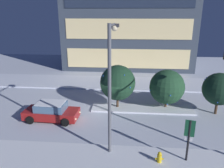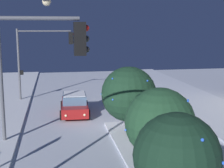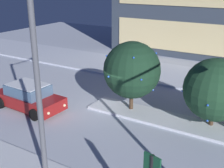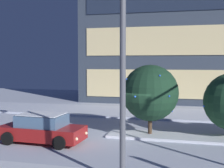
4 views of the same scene
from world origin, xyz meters
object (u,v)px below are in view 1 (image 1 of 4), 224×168
at_px(parking_info_sign, 189,136).
at_px(decorated_tree_right_of_median, 118,83).
at_px(car_near, 51,112).
at_px(decorated_tree_left_of_median, 219,89).
at_px(street_lamp_arched, 111,71).
at_px(decorated_tree_median, 167,87).
at_px(fire_hydrant, 159,158).

height_order(parking_info_sign, decorated_tree_right_of_median, decorated_tree_right_of_median).
relative_size(car_near, decorated_tree_left_of_median, 1.24).
relative_size(car_near, parking_info_sign, 1.65).
distance_m(street_lamp_arched, parking_info_sign, 5.71).
height_order(parking_info_sign, decorated_tree_median, decorated_tree_median).
xyz_separation_m(car_near, parking_info_sign, (9.58, -4.57, 1.01)).
xyz_separation_m(fire_hydrant, decorated_tree_median, (1.49, 7.97, 1.63)).
xyz_separation_m(decorated_tree_left_of_median, decorated_tree_right_of_median, (-8.44, 0.49, 0.17)).
xyz_separation_m(decorated_tree_median, decorated_tree_right_of_median, (-4.34, -0.37, 0.39)).
xyz_separation_m(street_lamp_arched, fire_hydrant, (2.89, -1.51, -4.68)).
relative_size(fire_hydrant, decorated_tree_median, 0.22).
height_order(street_lamp_arched, parking_info_sign, street_lamp_arched).
bearing_deg(parking_info_sign, fire_hydrant, 115.31).
relative_size(decorated_tree_median, decorated_tree_right_of_median, 0.90).
relative_size(fire_hydrant, decorated_tree_left_of_median, 0.22).
relative_size(car_near, street_lamp_arched, 0.57).
distance_m(street_lamp_arched, fire_hydrant, 5.70).
height_order(street_lamp_arched, decorated_tree_right_of_median, street_lamp_arched).
bearing_deg(street_lamp_arched, decorated_tree_median, -31.89).
height_order(parking_info_sign, decorated_tree_left_of_median, decorated_tree_left_of_median).
bearing_deg(decorated_tree_median, car_near, -161.89).
bearing_deg(parking_info_sign, decorated_tree_median, 15.44).
bearing_deg(decorated_tree_right_of_median, decorated_tree_left_of_median, -3.32).
relative_size(parking_info_sign, decorated_tree_median, 0.76).
distance_m(street_lamp_arched, decorated_tree_left_of_median, 10.55).
xyz_separation_m(street_lamp_arched, decorated_tree_left_of_median, (8.48, 5.60, -2.82)).
xyz_separation_m(street_lamp_arched, decorated_tree_median, (4.38, 6.46, -3.04)).
bearing_deg(decorated_tree_left_of_median, parking_info_sign, -120.51).
relative_size(street_lamp_arched, decorated_tree_median, 2.19).
xyz_separation_m(street_lamp_arched, decorated_tree_right_of_median, (0.04, 6.09, -2.65)).
relative_size(fire_hydrant, parking_info_sign, 0.30).
height_order(car_near, decorated_tree_left_of_median, decorated_tree_left_of_median).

